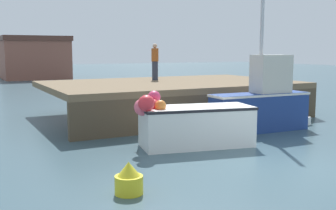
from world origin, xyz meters
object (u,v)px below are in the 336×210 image
at_px(fishing_boat_near_right, 262,103).
at_px(dockworker, 155,62).
at_px(rowboat, 294,123).
at_px(mooring_buoy_foreground, 129,180).
at_px(fishing_boat_near_left, 193,124).

xyz_separation_m(fishing_boat_near_right, dockworker, (-1.47, 6.15, 1.38)).
xyz_separation_m(rowboat, mooring_buoy_foreground, (-8.72, -4.16, 0.15)).
relative_size(fishing_boat_near_right, dockworker, 3.32).
bearing_deg(rowboat, fishing_boat_near_left, -168.78).
bearing_deg(mooring_buoy_foreground, dockworker, 61.64).
bearing_deg(dockworker, fishing_boat_near_right, -76.52).
xyz_separation_m(fishing_boat_near_right, mooring_buoy_foreground, (-7.00, -4.10, -0.76)).
height_order(fishing_boat_near_right, dockworker, fishing_boat_near_right).
xyz_separation_m(fishing_boat_near_left, rowboat, (5.29, 1.05, -0.56)).
height_order(dockworker, mooring_buoy_foreground, dockworker).
xyz_separation_m(dockworker, mooring_buoy_foreground, (-5.53, -10.24, -2.14)).
bearing_deg(fishing_boat_near_left, fishing_boat_near_right, 15.43).
distance_m(fishing_boat_near_left, rowboat, 5.42).
relative_size(rowboat, dockworker, 1.08).
bearing_deg(fishing_boat_near_right, mooring_buoy_foreground, -149.67).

